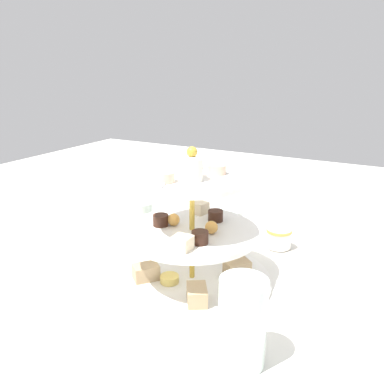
{
  "coord_description": "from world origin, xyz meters",
  "views": [
    {
      "loc": [
        0.61,
        0.33,
        0.41
      ],
      "look_at": [
        0.0,
        0.0,
        0.18
      ],
      "focal_mm": 37.32,
      "sensor_mm": 36.0,
      "label": 1
    }
  ],
  "objects_px": {
    "teacup_with_saucer": "(279,239)",
    "butter_knife_right": "(343,294)",
    "water_glass_tall_right": "(242,322)",
    "water_glass_short_left": "(229,223)",
    "butter_knife_left": "(39,320)",
    "water_glass_mid_back": "(141,223)",
    "tiered_serving_stand": "(192,243)"
  },
  "relations": [
    {
      "from": "butter_knife_left",
      "to": "teacup_with_saucer",
      "type": "bearing_deg",
      "value": 95.63
    },
    {
      "from": "tiered_serving_stand",
      "to": "teacup_with_saucer",
      "type": "xyz_separation_m",
      "value": [
        -0.22,
        0.11,
        -0.06
      ]
    },
    {
      "from": "tiered_serving_stand",
      "to": "water_glass_mid_back",
      "type": "distance_m",
      "value": 0.21
    },
    {
      "from": "teacup_with_saucer",
      "to": "butter_knife_left",
      "type": "relative_size",
      "value": 0.53
    },
    {
      "from": "teacup_with_saucer",
      "to": "butter_knife_right",
      "type": "relative_size",
      "value": 0.53
    },
    {
      "from": "water_glass_tall_right",
      "to": "butter_knife_left",
      "type": "bearing_deg",
      "value": -77.82
    },
    {
      "from": "teacup_with_saucer",
      "to": "water_glass_mid_back",
      "type": "height_order",
      "value": "water_glass_mid_back"
    },
    {
      "from": "water_glass_short_left",
      "to": "water_glass_mid_back",
      "type": "distance_m",
      "value": 0.22
    },
    {
      "from": "butter_knife_right",
      "to": "tiered_serving_stand",
      "type": "bearing_deg",
      "value": 88.7
    },
    {
      "from": "tiered_serving_stand",
      "to": "butter_knife_right",
      "type": "distance_m",
      "value": 0.3
    },
    {
      "from": "tiered_serving_stand",
      "to": "water_glass_tall_right",
      "type": "bearing_deg",
      "value": 45.91
    },
    {
      "from": "water_glass_mid_back",
      "to": "tiered_serving_stand",
      "type": "bearing_deg",
      "value": 62.84
    },
    {
      "from": "water_glass_tall_right",
      "to": "butter_knife_left",
      "type": "distance_m",
      "value": 0.34
    },
    {
      "from": "butter_knife_left",
      "to": "water_glass_mid_back",
      "type": "xyz_separation_m",
      "value": [
        -0.33,
        -0.03,
        0.05
      ]
    },
    {
      "from": "tiered_serving_stand",
      "to": "water_glass_tall_right",
      "type": "relative_size",
      "value": 2.34
    },
    {
      "from": "water_glass_mid_back",
      "to": "water_glass_short_left",
      "type": "bearing_deg",
      "value": 129.84
    },
    {
      "from": "tiered_serving_stand",
      "to": "butter_knife_right",
      "type": "xyz_separation_m",
      "value": [
        -0.09,
        0.27,
        -0.08
      ]
    },
    {
      "from": "water_glass_tall_right",
      "to": "butter_knife_right",
      "type": "relative_size",
      "value": 0.78
    },
    {
      "from": "tiered_serving_stand",
      "to": "water_glass_mid_back",
      "type": "xyz_separation_m",
      "value": [
        -0.1,
        -0.19,
        -0.03
      ]
    },
    {
      "from": "tiered_serving_stand",
      "to": "butter_knife_right",
      "type": "height_order",
      "value": "tiered_serving_stand"
    },
    {
      "from": "tiered_serving_stand",
      "to": "butter_knife_left",
      "type": "xyz_separation_m",
      "value": [
        0.24,
        -0.16,
        -0.08
      ]
    },
    {
      "from": "water_glass_tall_right",
      "to": "water_glass_short_left",
      "type": "bearing_deg",
      "value": -154.25
    },
    {
      "from": "teacup_with_saucer",
      "to": "tiered_serving_stand",
      "type": "bearing_deg",
      "value": -25.29
    },
    {
      "from": "water_glass_short_left",
      "to": "butter_knife_right",
      "type": "bearing_deg",
      "value": 64.14
    },
    {
      "from": "tiered_serving_stand",
      "to": "water_glass_short_left",
      "type": "relative_size",
      "value": 4.42
    },
    {
      "from": "tiered_serving_stand",
      "to": "water_glass_tall_right",
      "type": "height_order",
      "value": "tiered_serving_stand"
    },
    {
      "from": "water_glass_tall_right",
      "to": "water_glass_mid_back",
      "type": "height_order",
      "value": "water_glass_tall_right"
    },
    {
      "from": "butter_knife_left",
      "to": "water_glass_mid_back",
      "type": "distance_m",
      "value": 0.34
    },
    {
      "from": "teacup_with_saucer",
      "to": "butter_knife_right",
      "type": "bearing_deg",
      "value": 51.35
    },
    {
      "from": "tiered_serving_stand",
      "to": "butter_knife_right",
      "type": "bearing_deg",
      "value": 108.93
    },
    {
      "from": "teacup_with_saucer",
      "to": "water_glass_mid_back",
      "type": "relative_size",
      "value": 0.86
    },
    {
      "from": "tiered_serving_stand",
      "to": "butter_knife_left",
      "type": "relative_size",
      "value": 1.82
    }
  ]
}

